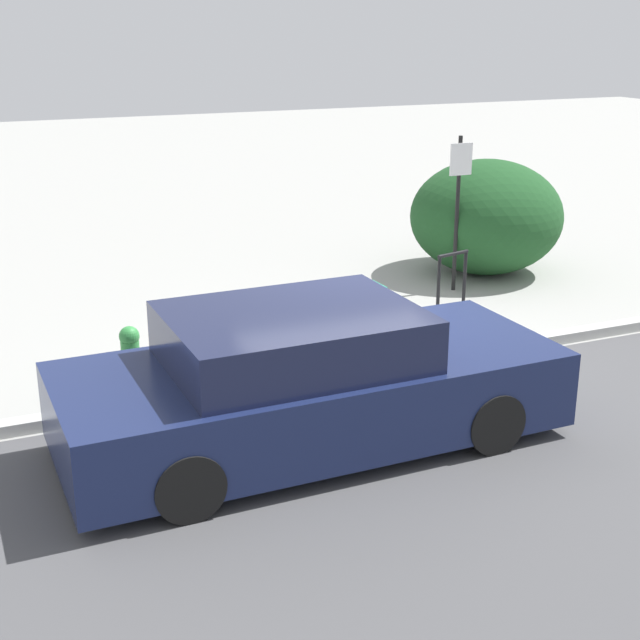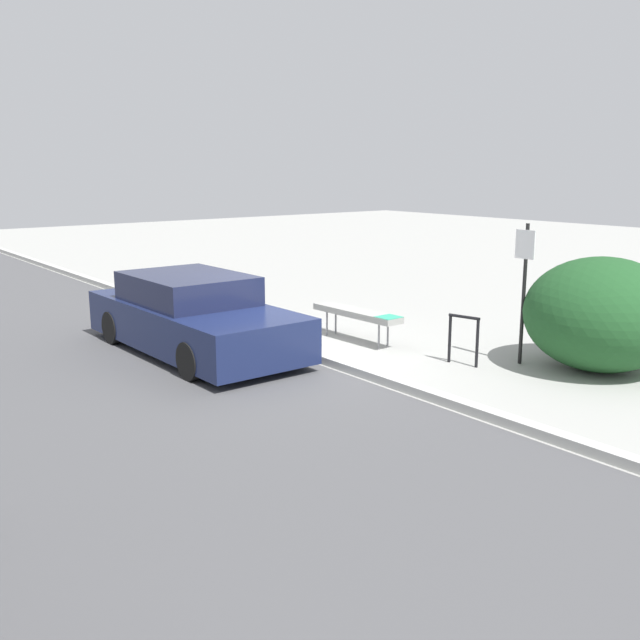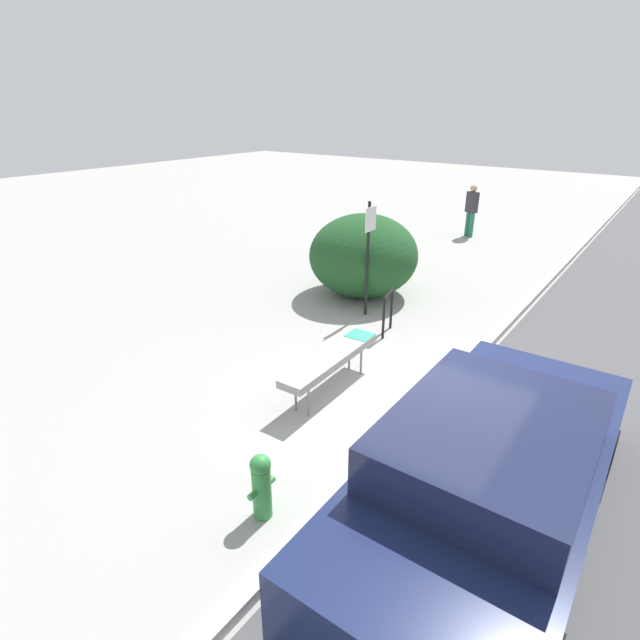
{
  "view_description": "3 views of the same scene",
  "coord_description": "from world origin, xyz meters",
  "px_view_note": "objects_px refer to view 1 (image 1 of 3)",
  "views": [
    {
      "loc": [
        -4.3,
        -8.5,
        3.86
      ],
      "look_at": [
        -0.42,
        0.4,
        0.59
      ],
      "focal_mm": 50.0,
      "sensor_mm": 36.0,
      "label": 1
    },
    {
      "loc": [
        9.63,
        -7.04,
        3.17
      ],
      "look_at": [
        0.32,
        0.19,
        0.64
      ],
      "focal_mm": 40.0,
      "sensor_mm": 36.0,
      "label": 2
    },
    {
      "loc": [
        -5.46,
        -2.31,
        3.99
      ],
      "look_at": [
        -0.1,
        1.62,
        1.09
      ],
      "focal_mm": 28.0,
      "sensor_mm": 36.0,
      "label": 3
    }
  ],
  "objects_px": {
    "bench": "(310,299)",
    "fire_hydrant": "(131,358)",
    "sign_post": "(458,199)",
    "bike_rack": "(452,275)",
    "parked_car_near": "(308,382)"
  },
  "relations": [
    {
      "from": "bench",
      "to": "fire_hydrant",
      "type": "xyz_separation_m",
      "value": [
        -2.46,
        -0.86,
        -0.12
      ]
    },
    {
      "from": "bench",
      "to": "fire_hydrant",
      "type": "bearing_deg",
      "value": -162.39
    },
    {
      "from": "sign_post",
      "to": "bike_rack",
      "type": "bearing_deg",
      "value": -124.29
    },
    {
      "from": "parked_car_near",
      "to": "bench",
      "type": "bearing_deg",
      "value": 66.01
    },
    {
      "from": "fire_hydrant",
      "to": "sign_post",
      "type": "bearing_deg",
      "value": 20.4
    },
    {
      "from": "bench",
      "to": "bike_rack",
      "type": "xyz_separation_m",
      "value": [
        2.29,
        0.32,
        -0.03
      ]
    },
    {
      "from": "fire_hydrant",
      "to": "parked_car_near",
      "type": "xyz_separation_m",
      "value": [
        1.28,
        -1.89,
        0.22
      ]
    },
    {
      "from": "bench",
      "to": "sign_post",
      "type": "distance_m",
      "value": 3.15
    },
    {
      "from": "bench",
      "to": "parked_car_near",
      "type": "bearing_deg",
      "value": -114.95
    },
    {
      "from": "sign_post",
      "to": "parked_car_near",
      "type": "relative_size",
      "value": 0.48
    },
    {
      "from": "bike_rack",
      "to": "sign_post",
      "type": "relative_size",
      "value": 0.36
    },
    {
      "from": "bench",
      "to": "parked_car_near",
      "type": "xyz_separation_m",
      "value": [
        -1.19,
        -2.75,
        0.1
      ]
    },
    {
      "from": "sign_post",
      "to": "fire_hydrant",
      "type": "height_order",
      "value": "sign_post"
    },
    {
      "from": "bike_rack",
      "to": "fire_hydrant",
      "type": "distance_m",
      "value": 4.9
    },
    {
      "from": "bike_rack",
      "to": "parked_car_near",
      "type": "relative_size",
      "value": 0.17
    }
  ]
}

